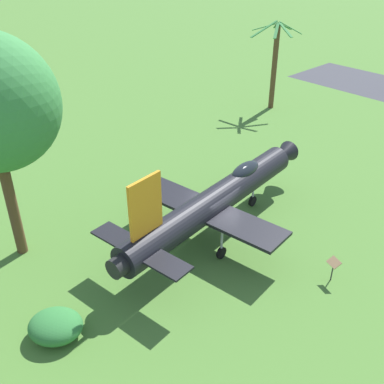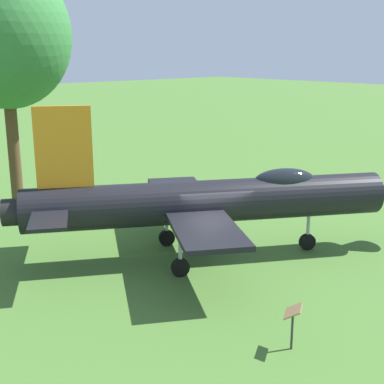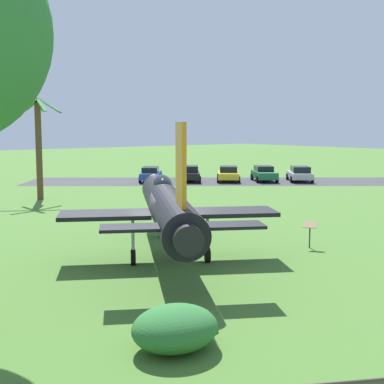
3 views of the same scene
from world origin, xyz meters
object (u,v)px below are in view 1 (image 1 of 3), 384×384
object	(u,v)px
shrub_by_tree	(56,326)
info_plaque	(333,265)
display_jet	(218,198)
palm_tree	(274,63)

from	to	relation	value
shrub_by_tree	info_plaque	bearing A→B (deg)	24.45
display_jet	palm_tree	size ratio (longest dim) A/B	1.80
display_jet	shrub_by_tree	distance (m)	9.79
display_jet	shrub_by_tree	size ratio (longest dim) A/B	6.10
shrub_by_tree	info_plaque	xyz separation A→B (m)	(11.03, 5.02, 0.33)
display_jet	info_plaque	world-z (taller)	display_jet
display_jet	shrub_by_tree	world-z (taller)	display_jet
palm_tree	info_plaque	distance (m)	22.65
info_plaque	palm_tree	bearing A→B (deg)	97.34
palm_tree	info_plaque	world-z (taller)	palm_tree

